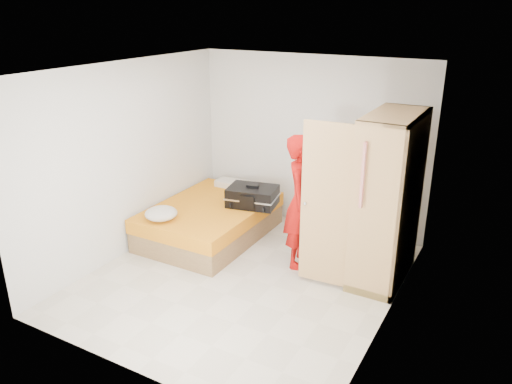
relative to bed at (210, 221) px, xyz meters
The scene contains 7 objects.
room 1.68m from the bed, 37.17° to the right, with size 4.00×4.02×2.60m.
bed is the anchor object (origin of this frame).
wardrobe 2.61m from the bed, ahead, with size 1.17×1.21×2.10m.
person 1.63m from the bed, ahead, with size 0.64×0.42×1.77m, color #B9110B.
suitcase 0.74m from the bed, 30.57° to the left, with size 0.80×0.65×0.31m.
round_cushion 0.86m from the bed, 111.95° to the right, with size 0.44×0.44×0.17m, color silver.
pillow 0.91m from the bed, 98.06° to the left, with size 0.54×0.28×0.10m, color silver.
Camera 1 is at (2.83, -4.78, 3.26)m, focal length 35.00 mm.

